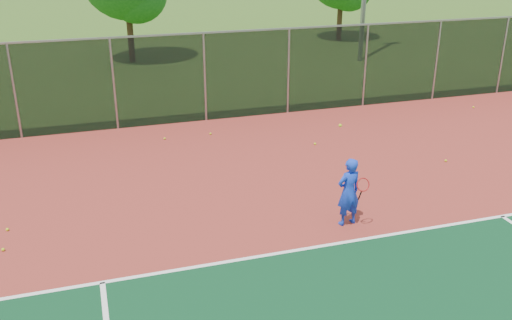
{
  "coord_description": "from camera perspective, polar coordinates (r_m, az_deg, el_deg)",
  "views": [
    {
      "loc": [
        -6.9,
        -6.5,
        6.23
      ],
      "look_at": [
        -3.35,
        5.0,
        1.3
      ],
      "focal_mm": 40.0,
      "sensor_mm": 36.0,
      "label": 1
    }
  ],
  "objects": [
    {
      "name": "court_apron",
      "position": [
        12.6,
        19.17,
        -8.7
      ],
      "size": [
        30.0,
        20.0,
        0.02
      ],
      "primitive_type": "cube",
      "color": "maroon",
      "rests_on": "ground"
    },
    {
      "name": "fence_back",
      "position": [
        20.29,
        3.25,
        8.94
      ],
      "size": [
        30.0,
        0.06,
        3.03
      ],
      "color": "black",
      "rests_on": "court_apron"
    },
    {
      "name": "tennis_player",
      "position": [
        12.76,
        9.25,
        -3.16
      ],
      "size": [
        0.63,
        0.65,
        2.37
      ],
      "color": "blue",
      "rests_on": "court_apron"
    },
    {
      "name": "practice_ball_0",
      "position": [
        13.79,
        -23.61,
        -6.38
      ],
      "size": [
        0.07,
        0.07,
        0.07
      ],
      "primitive_type": "sphere",
      "color": "#BBD018",
      "rests_on": "court_apron"
    },
    {
      "name": "practice_ball_1",
      "position": [
        17.13,
        18.45,
        -0.05
      ],
      "size": [
        0.07,
        0.07,
        0.07
      ],
      "primitive_type": "sphere",
      "color": "#BBD018",
      "rests_on": "court_apron"
    },
    {
      "name": "practice_ball_2",
      "position": [
        22.64,
        20.92,
        4.96
      ],
      "size": [
        0.07,
        0.07,
        0.07
      ],
      "primitive_type": "sphere",
      "color": "#BBD018",
      "rests_on": "court_apron"
    },
    {
      "name": "practice_ball_3",
      "position": [
        18.45,
        -4.58,
        2.64
      ],
      "size": [
        0.07,
        0.07,
        0.07
      ],
      "primitive_type": "sphere",
      "color": "#BBD018",
      "rests_on": "court_apron"
    },
    {
      "name": "practice_ball_5",
      "position": [
        13.01,
        -23.97,
        -8.19
      ],
      "size": [
        0.07,
        0.07,
        0.07
      ],
      "primitive_type": "sphere",
      "color": "#BBD018",
      "rests_on": "court_apron"
    },
    {
      "name": "practice_ball_6",
      "position": [
        18.19,
        -9.12,
        2.14
      ],
      "size": [
        0.07,
        0.07,
        0.07
      ],
      "primitive_type": "sphere",
      "color": "#BBD018",
      "rests_on": "court_apron"
    },
    {
      "name": "practice_ball_7",
      "position": [
        17.61,
        5.92,
        1.62
      ],
      "size": [
        0.07,
        0.07,
        0.07
      ],
      "primitive_type": "sphere",
      "color": "#BBD018",
      "rests_on": "court_apron"
    }
  ]
}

